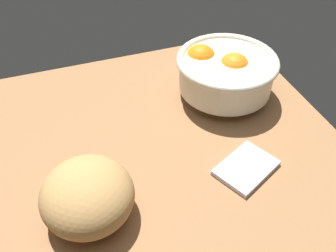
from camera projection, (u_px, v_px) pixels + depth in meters
ground_plane at (160, 146)px, 76.30cm from camera, size 71.65×66.18×3.00cm
fruit_bowl at (225, 71)px, 82.31cm from camera, size 22.29×22.29×10.94cm
bread_loaf at (87, 196)px, 59.26cm from camera, size 15.49×15.89×9.80cm
napkin_folded at (246, 168)px, 69.27cm from camera, size 13.46×11.96×1.04cm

